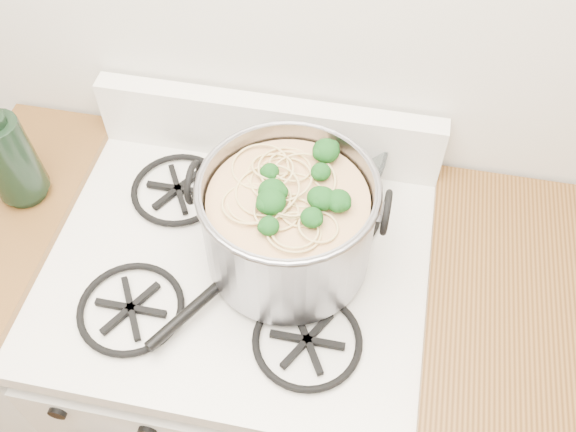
{
  "coord_description": "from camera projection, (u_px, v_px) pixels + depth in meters",
  "views": [
    {
      "loc": [
        0.24,
        0.59,
        1.98
      ],
      "look_at": [
        0.1,
        1.28,
        1.05
      ],
      "focal_mm": 40.0,
      "sensor_mm": 36.0,
      "label": 1
    }
  ],
  "objects": [
    {
      "name": "gas_range",
      "position": [
        248.0,
        362.0,
        1.66
      ],
      "size": [
        0.76,
        0.66,
        0.92
      ],
      "color": "white",
      "rests_on": "ground"
    },
    {
      "name": "counter_left",
      "position": [
        63.0,
        322.0,
        1.7
      ],
      "size": [
        0.25,
        0.65,
        0.92
      ],
      "color": "silver",
      "rests_on": "ground"
    },
    {
      "name": "stock_pot",
      "position": [
        288.0,
        223.0,
        1.19
      ],
      "size": [
        0.36,
        0.33,
        0.22
      ],
      "color": "gray",
      "rests_on": "gas_range"
    },
    {
      "name": "spatula",
      "position": [
        248.0,
        259.0,
        1.25
      ],
      "size": [
        0.41,
        0.42,
        0.02
      ],
      "primitive_type": null,
      "rotation": [
        0.0,
        0.0,
        -0.54
      ],
      "color": "black",
      "rests_on": "gas_range"
    },
    {
      "name": "glass_bowl",
      "position": [
        325.0,
        160.0,
        1.41
      ],
      "size": [
        0.11,
        0.11,
        0.03
      ],
      "primitive_type": "imported",
      "rotation": [
        0.0,
        0.0,
        -0.0
      ],
      "color": "white",
      "rests_on": "gas_range"
    },
    {
      "name": "bottle",
      "position": [
        4.0,
        147.0,
        1.26
      ],
      "size": [
        0.12,
        0.12,
        0.28
      ],
      "primitive_type": "imported",
      "rotation": [
        0.0,
        0.0,
        -0.09
      ],
      "color": "black",
      "rests_on": "counter_left"
    }
  ]
}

